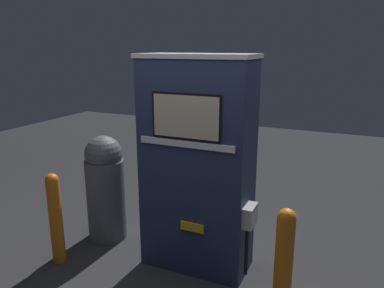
# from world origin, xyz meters

# --- Properties ---
(ground_plane) EXTENTS (14.00, 14.00, 0.00)m
(ground_plane) POSITION_xyz_m (0.00, 0.00, 0.00)
(ground_plane) COLOR #2D2D30
(gas_pump) EXTENTS (1.13, 0.52, 2.07)m
(gas_pump) POSITION_xyz_m (0.00, 0.24, 1.04)
(gas_pump) COLOR #232D4C
(gas_pump) RESTS_ON ground_plane
(safety_bollard) EXTENTS (0.14, 0.14, 1.03)m
(safety_bollard) POSITION_xyz_m (0.96, -0.36, 0.54)
(safety_bollard) COLOR orange
(safety_bollard) RESTS_ON ground_plane
(trash_bin) EXTENTS (0.43, 0.43, 1.19)m
(trash_bin) POSITION_xyz_m (-1.16, 0.32, 0.61)
(trash_bin) COLOR #51565B
(trash_bin) RESTS_ON ground_plane
(safety_bollard_far) EXTENTS (0.13, 0.13, 0.94)m
(safety_bollard_far) POSITION_xyz_m (-1.30, -0.30, 0.50)
(safety_bollard_far) COLOR orange
(safety_bollard_far) RESTS_ON ground_plane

